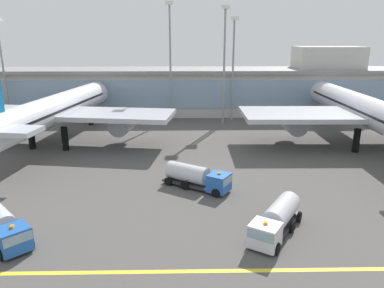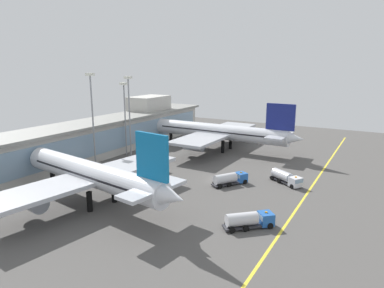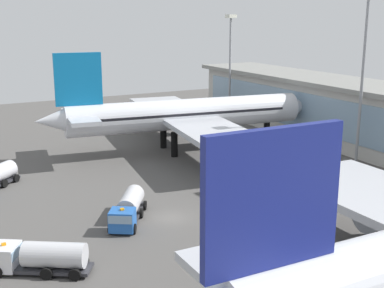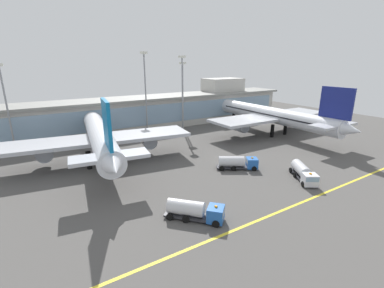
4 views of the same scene
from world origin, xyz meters
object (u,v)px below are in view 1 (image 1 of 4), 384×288
apron_light_mast_west (170,46)px  apron_light_mast_far_east (233,54)px  fuel_tanker_truck (3,226)px  apron_light_mast_centre (224,49)px  apron_light_mast_east (1,55)px  airliner_near_left (54,111)px  baggage_tug_near (276,220)px  service_truck_far (198,177)px  airliner_near_right (368,112)px

apron_light_mast_west → apron_light_mast_far_east: 14.23m
fuel_tanker_truck → apron_light_mast_centre: bearing=109.1°
apron_light_mast_east → apron_light_mast_far_east: size_ratio=0.99×
airliner_near_left → fuel_tanker_truck: airliner_near_left is taller
baggage_tug_near → service_truck_far: 13.51m
baggage_tug_near → apron_light_mast_centre: apron_light_mast_centre is taller
airliner_near_left → apron_light_mast_east: 27.85m
airliner_near_right → apron_light_mast_east: (-72.18, 21.92, 8.75)m
airliner_near_left → service_truck_far: (24.72, -20.06, -4.66)m
service_truck_far → baggage_tug_near: bearing=-25.7°
airliner_near_left → service_truck_far: size_ratio=5.44×
apron_light_mast_east → baggage_tug_near: bearing=-46.3°
apron_light_mast_centre → apron_light_mast_west: bearing=164.4°
airliner_near_right → apron_light_mast_far_east: 31.72m
service_truck_far → apron_light_mast_east: size_ratio=0.40×
baggage_tug_near → apron_light_mast_east: (-49.23, 51.48, 13.35)m
baggage_tug_near → apron_light_mast_centre: bearing=-147.0°
airliner_near_right → baggage_tug_near: airliner_near_right is taller
fuel_tanker_truck → apron_light_mast_west: bearing=121.8°
apron_light_mast_centre → apron_light_mast_east: apron_light_mast_centre is taller
airliner_near_right → apron_light_mast_far_east: size_ratio=2.50×
baggage_tug_near → apron_light_mast_centre: (-0.30, 47.88, 14.63)m
apron_light_mast_west → baggage_tug_near: bearing=-76.8°
fuel_tanker_truck → apron_light_mast_west: (14.12, 51.67, 15.23)m
apron_light_mast_west → apron_light_mast_far_east: bearing=2.7°
airliner_near_right → apron_light_mast_west: size_ratio=2.20×
airliner_near_right → apron_light_mast_west: 42.39m
fuel_tanker_truck → apron_light_mast_centre: size_ratio=0.33×
airliner_near_left → apron_light_mast_west: (19.86, 19.58, 10.57)m
apron_light_mast_west → apron_light_mast_far_east: size_ratio=1.14×
apron_light_mast_east → apron_light_mast_far_east: apron_light_mast_far_east is taller
service_truck_far → apron_light_mast_west: apron_light_mast_west is taller
apron_light_mast_east → apron_light_mast_far_east: (51.37, 0.30, 0.17)m
apron_light_mast_west → apron_light_mast_centre: (11.67, -3.25, -0.60)m
airliner_near_left → fuel_tanker_truck: size_ratio=5.87×
apron_light_mast_west → service_truck_far: bearing=-83.0°
baggage_tug_near → apron_light_mast_far_east: bearing=-149.7°
fuel_tanker_truck → apron_light_mast_centre: apron_light_mast_centre is taller
fuel_tanker_truck → baggage_tug_near: 26.09m
fuel_tanker_truck → apron_light_mast_centre: 56.78m
fuel_tanker_truck → apron_light_mast_west: size_ratio=0.32×
service_truck_far → apron_light_mast_east: apron_light_mast_east is taller
airliner_near_left → apron_light_mast_far_east: bearing=-51.0°
apron_light_mast_centre → apron_light_mast_east: (-48.93, 3.60, -1.28)m
fuel_tanker_truck → service_truck_far: bearing=79.5°
fuel_tanker_truck → apron_light_mast_far_east: (28.23, 52.33, 13.52)m
apron_light_mast_east → airliner_near_right: bearing=-16.9°
airliner_near_right → fuel_tanker_truck: (-49.03, -30.11, -4.60)m
baggage_tug_near → airliner_near_right: bearing=174.8°
baggage_tug_near → apron_light_mast_east: size_ratio=0.40×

